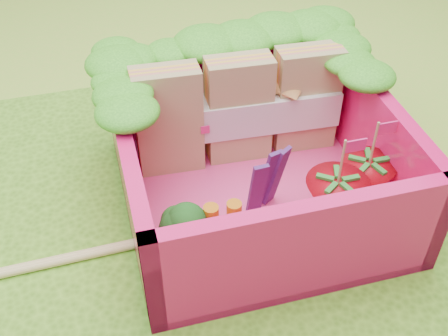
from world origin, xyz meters
TOP-DOWN VIEW (x-y plane):
  - ground at (0.00, 0.00)m, footprint 14.00×14.00m
  - placemat at (0.00, 0.00)m, footprint 2.60×2.60m
  - bento_floor at (0.33, 0.02)m, footprint 1.30×1.30m
  - bento_box at (0.33, 0.02)m, footprint 1.30×1.30m
  - lettuce_ruffle at (0.33, 0.49)m, footprint 1.43×0.83m
  - sandwich_stack at (0.34, 0.34)m, footprint 1.08×0.22m
  - broccoli at (-0.12, -0.30)m, footprint 0.31×0.31m
  - carrot_sticks at (0.08, -0.28)m, footprint 0.18×0.08m
  - purple_wedges at (0.34, -0.12)m, footprint 0.19×0.11m
  - strawberry_left at (0.61, -0.30)m, footprint 0.29×0.29m
  - strawberry_right at (0.81, -0.20)m, footprint 0.27×0.27m
  - snap_peas at (0.73, -0.20)m, footprint 0.59×0.58m

SIDE VIEW (x-z plane):
  - ground at x=0.00m, z-range 0.00..0.00m
  - placemat at x=0.00m, z-range 0.00..0.03m
  - bento_floor at x=0.33m, z-range 0.03..0.08m
  - snap_peas at x=0.73m, z-range 0.08..0.13m
  - carrot_sticks at x=0.08m, z-range 0.08..0.34m
  - strawberry_right at x=0.81m, z-range -0.03..0.47m
  - strawberry_left at x=0.61m, z-range -0.03..0.49m
  - broccoli at x=-0.12m, z-range 0.13..0.38m
  - purple_wedges at x=0.34m, z-range 0.08..0.46m
  - bento_box at x=0.33m, z-range 0.03..0.58m
  - sandwich_stack at x=0.34m, z-range 0.07..0.67m
  - lettuce_ruffle at x=0.33m, z-range 0.58..0.69m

